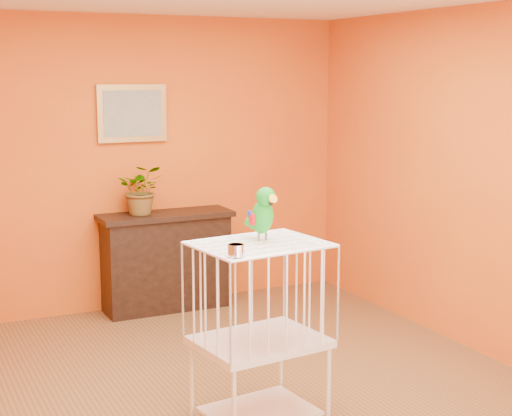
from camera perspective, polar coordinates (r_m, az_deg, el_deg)
ground at (r=5.31m, az=-1.36°, el=-13.48°), size 4.50×4.50×0.00m
room_shell at (r=4.90m, az=-1.43°, el=3.78°), size 4.50×4.50×4.50m
console_cabinet at (r=7.06m, az=-6.54°, el=-3.85°), size 1.18×0.42×0.88m
potted_plant at (r=6.91m, az=-8.37°, el=0.96°), size 0.51×0.54×0.34m
framed_picture at (r=6.97m, az=-9.00°, el=6.82°), size 0.62×0.04×0.50m
birdcage at (r=4.69m, az=0.26°, el=-9.04°), size 0.79×0.64×1.12m
feed_cup at (r=4.21m, az=-1.47°, el=-3.09°), size 0.09×0.09×0.06m
parrot at (r=4.60m, az=0.48°, el=-0.36°), size 0.16×0.29×0.33m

